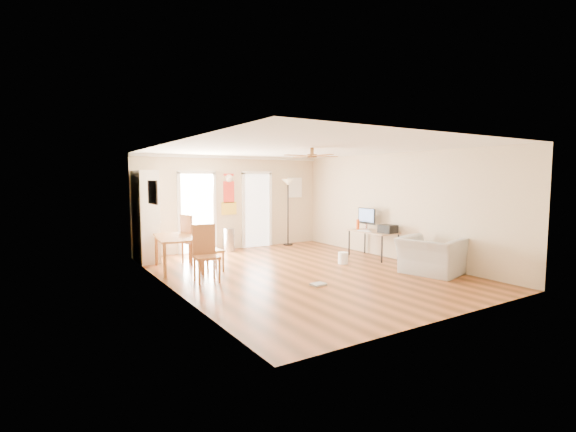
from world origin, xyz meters
TOP-DOWN VIEW (x-y plane):
  - floor at (0.00, 0.00)m, footprint 7.00×7.00m
  - ceiling at (0.00, 0.00)m, footprint 5.50×7.00m
  - wall_back at (0.00, 3.50)m, footprint 5.50×0.04m
  - wall_front at (0.00, -3.50)m, footprint 5.50×0.04m
  - wall_left at (-2.75, 0.00)m, footprint 0.04×7.00m
  - wall_right at (2.75, 0.00)m, footprint 0.04×7.00m
  - crown_molding at (0.00, 0.00)m, footprint 5.50×7.00m
  - kitchen_doorway at (-1.05, 3.48)m, footprint 0.90×0.10m
  - bathroom_doorway at (0.75, 3.48)m, footprint 0.80×0.10m
  - wall_decal at (-0.13, 3.48)m, footprint 0.46×0.03m
  - ac_grille at (2.05, 3.47)m, footprint 0.50×0.04m
  - framed_poster at (-2.73, 1.40)m, footprint 0.04×0.66m
  - ceiling_fan at (0.00, -0.30)m, footprint 1.24×1.24m
  - bookshelf at (-2.51, 2.96)m, footprint 0.52×1.01m
  - dining_table at (-2.15, 1.65)m, footprint 1.07×1.57m
  - dining_chair_right_a at (-1.60, 2.16)m, footprint 0.55×0.55m
  - dining_chair_right_b at (-1.60, 1.10)m, footprint 0.43×0.43m
  - dining_chair_near at (-2.02, 0.31)m, footprint 0.49×0.49m
  - trash_can at (-0.28, 3.16)m, footprint 0.33×0.33m
  - torchiere_lamp at (1.66, 3.23)m, footprint 0.47×0.47m
  - computer_desk at (2.39, 0.41)m, footprint 0.62×1.25m
  - imac at (2.47, 0.74)m, footprint 0.23×0.60m
  - keyboard at (2.20, 0.52)m, footprint 0.22×0.39m
  - printer at (2.45, -0.03)m, footprint 0.35×0.40m
  - orange_bottle at (2.30, 0.88)m, footprint 0.11×0.11m
  - wastebasket_a at (1.29, 0.23)m, footprint 0.30×0.30m
  - floor_cloth at (-0.37, -1.04)m, footprint 0.28×0.22m
  - armchair at (2.15, -1.54)m, footprint 1.27×1.38m

SIDE VIEW (x-z plane):
  - floor at x=0.00m, z-range 0.00..0.00m
  - floor_cloth at x=-0.37m, z-range 0.00..0.04m
  - wastebasket_a at x=1.29m, z-range 0.00..0.27m
  - trash_can at x=-0.28m, z-range 0.00..0.63m
  - computer_desk at x=2.39m, z-range 0.00..0.67m
  - dining_table at x=-2.15m, z-range 0.00..0.73m
  - armchair at x=2.15m, z-range 0.00..0.76m
  - dining_chair_right_b at x=-1.60m, z-range 0.00..1.00m
  - dining_chair_near at x=-2.02m, z-range 0.00..1.08m
  - dining_chair_right_a at x=-1.60m, z-range 0.00..1.14m
  - keyboard at x=2.20m, z-range 0.67..0.68m
  - printer at x=2.45m, z-range 0.67..0.87m
  - orange_bottle at x=2.30m, z-range 0.67..0.93m
  - imac at x=2.47m, z-range 0.67..1.22m
  - torchiere_lamp at x=1.66m, z-range 0.00..1.96m
  - kitchen_doorway at x=-1.05m, z-range 0.00..2.10m
  - bathroom_doorway at x=0.75m, z-range 0.00..2.10m
  - bookshelf at x=-2.51m, z-range 0.00..2.17m
  - wall_back at x=0.00m, z-range 0.00..2.60m
  - wall_front at x=0.00m, z-range 0.00..2.60m
  - wall_left at x=-2.75m, z-range 0.00..2.60m
  - wall_right at x=2.75m, z-range 0.00..2.60m
  - wall_decal at x=-0.13m, z-range 1.00..2.10m
  - ac_grille at x=2.05m, z-range 1.40..2.00m
  - framed_poster at x=-2.73m, z-range 1.46..1.94m
  - ceiling_fan at x=0.00m, z-range 2.33..2.53m
  - crown_molding at x=0.00m, z-range 2.52..2.60m
  - ceiling at x=0.00m, z-range 2.60..2.60m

